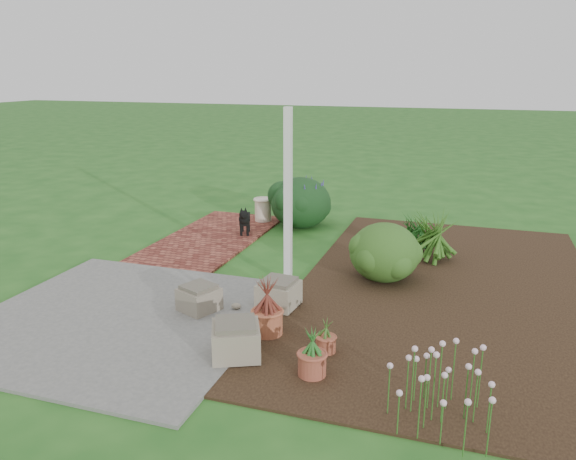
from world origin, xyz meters
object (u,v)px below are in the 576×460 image
(evergreen_shrub, at_px, (385,251))
(cream_ceramic_urn, at_px, (263,210))
(stone_trough_near, at_px, (236,341))
(black_dog, at_px, (245,219))

(evergreen_shrub, bearing_deg, cream_ceramic_urn, 138.62)
(cream_ceramic_urn, relative_size, evergreen_shrub, 0.44)
(stone_trough_near, distance_m, evergreen_shrub, 3.02)
(black_dog, distance_m, cream_ceramic_urn, 1.04)
(stone_trough_near, distance_m, black_dog, 4.57)
(stone_trough_near, height_order, black_dog, black_dog)
(stone_trough_near, height_order, cream_ceramic_urn, cream_ceramic_urn)
(black_dog, bearing_deg, stone_trough_near, -86.91)
(cream_ceramic_urn, bearing_deg, evergreen_shrub, -41.38)
(cream_ceramic_urn, bearing_deg, stone_trough_near, -72.12)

